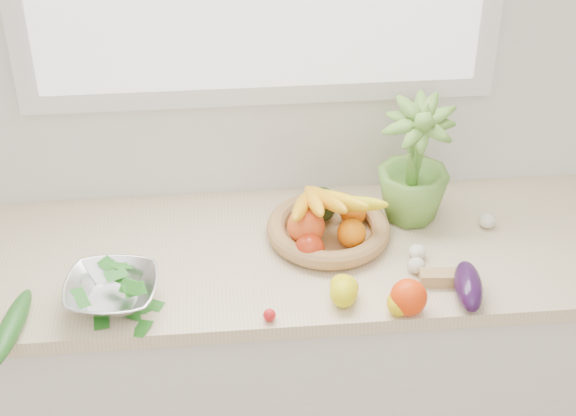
{
  "coord_description": "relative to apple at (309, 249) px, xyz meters",
  "views": [
    {
      "loc": [
        -0.12,
        0.05,
        2.34
      ],
      "look_at": [
        0.05,
        1.93,
        1.05
      ],
      "focal_mm": 55.0,
      "sensor_mm": 36.0,
      "label": 1
    }
  ],
  "objects": [
    {
      "name": "back_wall",
      "position": [
        -0.1,
        0.35,
        0.41
      ],
      "size": [
        4.5,
        0.02,
        2.7
      ],
      "primitive_type": "cube",
      "color": "white",
      "rests_on": "ground"
    },
    {
      "name": "counter_cabinet",
      "position": [
        -0.1,
        0.05,
        -0.51
      ],
      "size": [
        2.2,
        0.58,
        0.86
      ],
      "primitive_type": "cube",
      "color": "silver",
      "rests_on": "ground"
    },
    {
      "name": "countertop",
      "position": [
        -0.1,
        0.05,
        -0.06
      ],
      "size": [
        2.24,
        0.62,
        0.04
      ],
      "primitive_type": "cube",
      "color": "beige",
      "rests_on": "counter_cabinet"
    },
    {
      "name": "orange_loose",
      "position": [
        0.22,
        -0.23,
        0.01
      ],
      "size": [
        0.1,
        0.1,
        0.09
      ],
      "primitive_type": "sphere",
      "rotation": [
        0.0,
        0.0,
        -0.05
      ],
      "color": "#FF3C08",
      "rests_on": "countertop"
    },
    {
      "name": "lemon_a",
      "position": [
        0.07,
        -0.18,
        -0.01
      ],
      "size": [
        0.09,
        0.1,
        0.07
      ],
      "primitive_type": "ellipsoid",
      "rotation": [
        0.0,
        0.0,
        -0.25
      ],
      "color": "yellow",
      "rests_on": "countertop"
    },
    {
      "name": "lemon_b",
      "position": [
        0.2,
        -0.23,
        -0.01
      ],
      "size": [
        0.08,
        0.09,
        0.06
      ],
      "primitive_type": "ellipsoid",
      "rotation": [
        0.0,
        0.0,
        -0.27
      ],
      "color": "yellow",
      "rests_on": "countertop"
    },
    {
      "name": "lemon_c",
      "position": [
        0.07,
        -0.15,
        -0.01
      ],
      "size": [
        0.1,
        0.09,
        0.06
      ],
      "primitive_type": "ellipsoid",
      "rotation": [
        0.0,
        0.0,
        0.97
      ],
      "color": "yellow",
      "rests_on": "countertop"
    },
    {
      "name": "apple",
      "position": [
        0.0,
        0.0,
        0.0
      ],
      "size": [
        0.1,
        0.1,
        0.08
      ],
      "primitive_type": "sphere",
      "rotation": [
        0.0,
        0.0,
        0.36
      ],
      "color": "#BA2C0E",
      "rests_on": "countertop"
    },
    {
      "name": "ginger",
      "position": [
        0.33,
        -0.12,
        -0.02
      ],
      "size": [
        0.11,
        0.05,
        0.03
      ],
      "primitive_type": "cube",
      "rotation": [
        0.0,
        0.0,
        -0.1
      ],
      "color": "tan",
      "rests_on": "countertop"
    },
    {
      "name": "garlic_a",
      "position": [
        0.29,
        -0.01,
        -0.02
      ],
      "size": [
        0.06,
        0.06,
        0.04
      ],
      "primitive_type": "ellipsoid",
      "rotation": [
        0.0,
        0.0,
        0.23
      ],
      "color": "white",
      "rests_on": "countertop"
    },
    {
      "name": "garlic_b",
      "position": [
        0.51,
        0.11,
        -0.02
      ],
      "size": [
        0.06,
        0.06,
        0.04
      ],
      "primitive_type": "ellipsoid",
      "rotation": [
        0.0,
        0.0,
        0.39
      ],
      "color": "silver",
      "rests_on": "countertop"
    },
    {
      "name": "garlic_c",
      "position": [
        0.27,
        -0.07,
        -0.02
      ],
      "size": [
        0.05,
        0.05,
        0.04
      ],
      "primitive_type": "ellipsoid",
      "rotation": [
        0.0,
        0.0,
        -0.0
      ],
      "color": "beige",
      "rests_on": "countertop"
    },
    {
      "name": "eggplant",
      "position": [
        0.38,
        -0.19,
        -0.0
      ],
      "size": [
        0.09,
        0.19,
        0.07
      ],
      "primitive_type": "ellipsoid",
      "rotation": [
        0.0,
        0.0,
        -0.14
      ],
      "color": "#290E36",
      "rests_on": "countertop"
    },
    {
      "name": "cucumber",
      "position": [
        -0.74,
        -0.23,
        -0.01
      ],
      "size": [
        0.1,
        0.29,
        0.05
      ],
      "primitive_type": "ellipsoid",
      "rotation": [
        0.0,
        0.0,
        -0.16
      ],
      "color": "#1B591A",
      "rests_on": "countertop"
    },
    {
      "name": "radish",
      "position": [
        -0.12,
        -0.23,
        -0.02
      ],
      "size": [
        0.04,
        0.04,
        0.03
      ],
      "primitive_type": "sphere",
      "rotation": [
        0.0,
        0.0,
        0.27
      ],
      "color": "red",
      "rests_on": "countertop"
    },
    {
      "name": "potted_herb",
      "position": [
        0.31,
        0.18,
        0.15
      ],
      "size": [
        0.25,
        0.25,
        0.36
      ],
      "primitive_type": "imported",
      "rotation": [
        0.0,
        0.0,
        -0.26
      ],
      "color": "#639B38",
      "rests_on": "countertop"
    },
    {
      "name": "fruit_basket",
      "position": [
        0.06,
        0.1,
        0.01
      ],
      "size": [
        0.44,
        0.44,
        0.18
      ],
      "color": "tan",
      "rests_on": "countertop"
    },
    {
      "name": "colander_with_spinach",
      "position": [
        -0.5,
        -0.14,
        0.02
      ],
      "size": [
        0.25,
        0.25,
        0.12
      ],
      "color": "silver",
      "rests_on": "countertop"
    }
  ]
}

